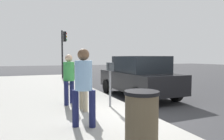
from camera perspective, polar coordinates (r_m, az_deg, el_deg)
ground_plane at (r=6.35m, az=8.21°, el=-12.28°), size 80.00×80.00×0.00m
sidewalk_slab at (r=5.51m, az=-20.71°, el=-14.13°), size 28.00×6.00×0.15m
parking_meter at (r=6.58m, az=-0.52°, el=-1.35°), size 0.36×0.12×1.41m
pedestrian_at_meter at (r=6.18m, az=-7.92°, el=-1.74°), size 0.53×0.38×1.73m
pedestrian_bystander at (r=4.68m, az=-7.80°, el=-3.06°), size 0.38×0.49×1.76m
parking_officer at (r=7.08m, az=-11.73°, el=-1.48°), size 0.42×0.39×1.67m
parked_sedan_near at (r=9.07m, az=7.29°, el=-1.76°), size 4.43×2.03×1.77m
traffic_signal at (r=16.28m, az=-13.18°, el=6.41°), size 0.24×0.44×3.60m
trash_bin at (r=3.63m, az=8.11°, el=-13.57°), size 0.59×0.59×1.01m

